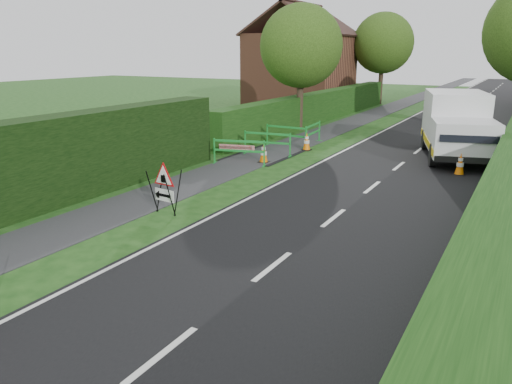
% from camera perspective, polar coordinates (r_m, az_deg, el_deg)
% --- Properties ---
extents(ground, '(120.00, 120.00, 0.00)m').
position_cam_1_polar(ground, '(10.86, -12.51, -7.64)').
color(ground, '#184212').
rests_on(ground, ground).
extents(road_surface, '(6.00, 90.00, 0.02)m').
position_cam_1_polar(road_surface, '(42.78, 23.55, 8.86)').
color(road_surface, black).
rests_on(road_surface, ground).
extents(footpath, '(2.00, 90.00, 0.02)m').
position_cam_1_polar(footpath, '(43.67, 16.29, 9.65)').
color(footpath, '#2D2D30').
rests_on(footpath, ground).
extents(hedge_west_far, '(1.00, 24.00, 1.80)m').
position_cam_1_polar(hedge_west_far, '(31.91, 7.29, 8.07)').
color(hedge_west_far, '#14380F').
rests_on(hedge_west_far, ground).
extents(house_west, '(7.50, 7.40, 7.88)m').
position_cam_1_polar(house_west, '(40.96, 5.09, 13.90)').
color(house_west, brown).
rests_on(house_west, ground).
extents(tree_nw, '(4.40, 4.40, 6.70)m').
position_cam_1_polar(tree_nw, '(27.78, 5.18, 16.26)').
color(tree_nw, '#2D2116').
rests_on(tree_nw, ground).
extents(tree_fw, '(4.80, 4.80, 7.24)m').
position_cam_1_polar(tree_fw, '(42.89, 14.33, 16.16)').
color(tree_fw, '#2D2116').
rests_on(tree_fw, ground).
extents(triangle_sign, '(0.91, 0.91, 1.21)m').
position_cam_1_polar(triangle_sign, '(13.46, -10.59, 0.87)').
color(triangle_sign, black).
rests_on(triangle_sign, ground).
extents(works_van, '(3.68, 6.11, 2.62)m').
position_cam_1_polar(works_van, '(21.99, 21.96, 7.22)').
color(works_van, silver).
rests_on(works_van, ground).
extents(traffic_cone_0, '(0.38, 0.38, 0.79)m').
position_cam_1_polar(traffic_cone_0, '(19.07, 22.30, 2.97)').
color(traffic_cone_0, black).
rests_on(traffic_cone_0, ground).
extents(traffic_cone_1, '(0.38, 0.38, 0.79)m').
position_cam_1_polar(traffic_cone_1, '(21.52, 25.12, 4.01)').
color(traffic_cone_1, black).
rests_on(traffic_cone_1, ground).
extents(traffic_cone_2, '(0.38, 0.38, 0.79)m').
position_cam_1_polar(traffic_cone_2, '(23.37, 25.26, 4.82)').
color(traffic_cone_2, black).
rests_on(traffic_cone_2, ground).
extents(traffic_cone_3, '(0.38, 0.38, 0.79)m').
position_cam_1_polar(traffic_cone_3, '(19.63, 0.88, 4.50)').
color(traffic_cone_3, black).
rests_on(traffic_cone_3, ground).
extents(traffic_cone_4, '(0.38, 0.38, 0.79)m').
position_cam_1_polar(traffic_cone_4, '(22.23, 5.81, 5.76)').
color(traffic_cone_4, black).
rests_on(traffic_cone_4, ground).
extents(ped_barrier_0, '(2.08, 0.84, 1.00)m').
position_cam_1_polar(ped_barrier_0, '(19.21, -1.96, 4.96)').
color(ped_barrier_0, '#19892D').
rests_on(ped_barrier_0, ground).
extents(ped_barrier_1, '(2.09, 0.65, 1.00)m').
position_cam_1_polar(ped_barrier_1, '(20.99, 1.30, 5.90)').
color(ped_barrier_1, '#19892D').
rests_on(ped_barrier_1, ground).
extents(ped_barrier_2, '(2.07, 0.42, 1.00)m').
position_cam_1_polar(ped_barrier_2, '(22.82, 3.49, 6.68)').
color(ped_barrier_2, '#19892D').
rests_on(ped_barrier_2, ground).
extents(ped_barrier_3, '(0.51, 2.08, 1.00)m').
position_cam_1_polar(ped_barrier_3, '(23.58, 6.52, 6.91)').
color(ped_barrier_3, '#19892D').
rests_on(ped_barrier_3, ground).
extents(redwhite_plank, '(1.46, 0.41, 0.25)m').
position_cam_1_polar(redwhite_plank, '(20.43, -2.21, 3.82)').
color(redwhite_plank, red).
rests_on(redwhite_plank, ground).
extents(hatchback_car, '(2.45, 3.88, 1.23)m').
position_cam_1_polar(hatchback_car, '(34.34, 19.99, 8.83)').
color(hatchback_car, white).
rests_on(hatchback_car, ground).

